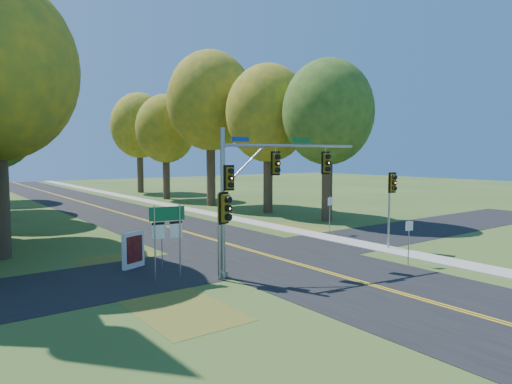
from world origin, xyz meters
TOP-DOWN VIEW (x-y plane):
  - ground at (0.00, 0.00)m, footprint 160.00×160.00m
  - road_main at (0.00, 0.00)m, footprint 8.00×160.00m
  - road_cross at (0.00, 2.00)m, footprint 60.00×6.00m
  - centerline_left at (-0.10, 0.00)m, footprint 0.10×160.00m
  - centerline_right at (0.10, 0.00)m, footprint 0.10×160.00m
  - sidewalk_east at (6.20, 0.00)m, footprint 1.60×160.00m
  - leaf_patch_w_near at (-6.50, 4.00)m, footprint 4.00×6.00m
  - leaf_patch_e at (6.80, 6.00)m, footprint 3.50×8.00m
  - leaf_patch_w_far at (-7.50, -3.00)m, footprint 3.00×5.00m
  - tree_e_a at (11.57, 8.77)m, footprint 7.20×7.20m
  - tree_e_b at (10.97, 15.58)m, footprint 7.60×7.60m
  - tree_e_c at (9.88, 23.69)m, footprint 8.80×8.80m
  - tree_e_d at (9.26, 32.87)m, footprint 7.00×7.00m
  - tree_e_e at (10.47, 43.58)m, footprint 7.80×7.80m
  - traffic_mast at (-2.49, -0.90)m, footprint 6.98×1.34m
  - east_signal_pole at (6.49, -1.15)m, footprint 0.49×0.58m
  - ped_signal_pole at (-4.43, -0.98)m, footprint 0.58×0.69m
  - route_sign_cluster at (-6.26, 0.50)m, footprint 1.47×0.34m
  - info_kiosk at (-6.64, 3.33)m, footprint 1.21×0.62m
  - reg_sign_e_north at (7.32, 4.31)m, footprint 0.48×0.11m
  - reg_sign_e_south at (4.20, -3.91)m, footprint 0.41×0.13m
  - reg_sign_w at (-5.62, 2.41)m, footprint 0.41×0.11m

SIDE VIEW (x-z plane):
  - ground at x=0.00m, z-range 0.00..0.00m
  - leaf_patch_w_near at x=-6.50m, z-range 0.00..0.01m
  - leaf_patch_e at x=6.80m, z-range 0.00..0.01m
  - leaf_patch_w_far at x=-7.50m, z-range 0.00..0.01m
  - road_cross at x=0.00m, z-range 0.00..0.02m
  - road_main at x=0.00m, z-range 0.00..0.02m
  - centerline_left at x=-0.10m, z-range 0.02..0.03m
  - centerline_right at x=0.10m, z-range 0.02..0.03m
  - sidewalk_east at x=6.20m, z-range 0.00..0.06m
  - info_kiosk at x=-6.64m, z-range 0.00..1.71m
  - reg_sign_e_south at x=4.20m, z-range 0.40..2.58m
  - reg_sign_w at x=-5.62m, z-range 0.40..2.58m
  - reg_sign_e_north at x=7.32m, z-range 0.47..2.99m
  - route_sign_cluster at x=-6.26m, z-range 0.65..3.85m
  - ped_signal_pole at x=-4.43m, z-range 0.91..4.66m
  - east_signal_pole at x=6.49m, z-range 1.11..5.40m
  - traffic_mast at x=-2.49m, z-range 0.92..7.32m
  - tree_e_d at x=9.26m, z-range 2.08..14.40m
  - tree_e_a at x=11.57m, z-range 2.16..14.90m
  - tree_e_b at x=10.97m, z-range 2.23..15.56m
  - tree_e_e at x=10.47m, z-range 2.32..16.06m
  - tree_e_c at x=9.88m, z-range 2.77..18.56m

